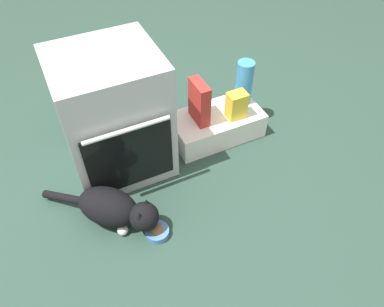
{
  "coord_description": "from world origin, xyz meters",
  "views": [
    {
      "loc": [
        -0.31,
        -1.22,
        1.76
      ],
      "look_at": [
        0.31,
        0.07,
        0.25
      ],
      "focal_mm": 34.8,
      "sensor_mm": 36.0,
      "label": 1
    }
  ],
  "objects_px": {
    "pantry_cabinet": "(216,125)",
    "snack_bag": "(237,105)",
    "food_bowl": "(157,232)",
    "cereal_box": "(199,102)",
    "cat": "(115,209)",
    "oven": "(113,116)",
    "water_bottle": "(244,82)"
  },
  "relations": [
    {
      "from": "snack_bag",
      "to": "water_bottle",
      "type": "bearing_deg",
      "value": 44.66
    },
    {
      "from": "pantry_cabinet",
      "to": "cat",
      "type": "distance_m",
      "value": 0.91
    },
    {
      "from": "food_bowl",
      "to": "cereal_box",
      "type": "height_order",
      "value": "cereal_box"
    },
    {
      "from": "food_bowl",
      "to": "snack_bag",
      "type": "distance_m",
      "value": 0.93
    },
    {
      "from": "water_bottle",
      "to": "snack_bag",
      "type": "distance_m",
      "value": 0.18
    },
    {
      "from": "cat",
      "to": "snack_bag",
      "type": "xyz_separation_m",
      "value": [
        0.92,
        0.32,
        0.15
      ]
    },
    {
      "from": "cat",
      "to": "cereal_box",
      "type": "bearing_deg",
      "value": 75.22
    },
    {
      "from": "cereal_box",
      "to": "snack_bag",
      "type": "bearing_deg",
      "value": -17.87
    },
    {
      "from": "cat",
      "to": "snack_bag",
      "type": "height_order",
      "value": "snack_bag"
    },
    {
      "from": "food_bowl",
      "to": "cereal_box",
      "type": "xyz_separation_m",
      "value": [
        0.53,
        0.57,
        0.29
      ]
    },
    {
      "from": "water_bottle",
      "to": "snack_bag",
      "type": "xyz_separation_m",
      "value": [
        -0.12,
        -0.12,
        -0.06
      ]
    },
    {
      "from": "water_bottle",
      "to": "snack_bag",
      "type": "height_order",
      "value": "water_bottle"
    },
    {
      "from": "cat",
      "to": "snack_bag",
      "type": "distance_m",
      "value": 0.99
    },
    {
      "from": "oven",
      "to": "cereal_box",
      "type": "distance_m",
      "value": 0.54
    },
    {
      "from": "cereal_box",
      "to": "pantry_cabinet",
      "type": "bearing_deg",
      "value": -4.37
    },
    {
      "from": "oven",
      "to": "pantry_cabinet",
      "type": "height_order",
      "value": "oven"
    },
    {
      "from": "oven",
      "to": "cereal_box",
      "type": "xyz_separation_m",
      "value": [
        0.53,
        -0.03,
        -0.06
      ]
    },
    {
      "from": "pantry_cabinet",
      "to": "snack_bag",
      "type": "xyz_separation_m",
      "value": [
        0.1,
        -0.06,
        0.18
      ]
    },
    {
      "from": "food_bowl",
      "to": "cereal_box",
      "type": "relative_size",
      "value": 0.46
    },
    {
      "from": "oven",
      "to": "pantry_cabinet",
      "type": "relative_size",
      "value": 1.27
    },
    {
      "from": "food_bowl",
      "to": "snack_bag",
      "type": "relative_size",
      "value": 0.72
    },
    {
      "from": "pantry_cabinet",
      "to": "water_bottle",
      "type": "height_order",
      "value": "water_bottle"
    },
    {
      "from": "food_bowl",
      "to": "snack_bag",
      "type": "bearing_deg",
      "value": 33.2
    },
    {
      "from": "pantry_cabinet",
      "to": "cat",
      "type": "relative_size",
      "value": 1.07
    },
    {
      "from": "food_bowl",
      "to": "pantry_cabinet",
      "type": "bearing_deg",
      "value": 40.6
    },
    {
      "from": "oven",
      "to": "water_bottle",
      "type": "distance_m",
      "value": 0.88
    },
    {
      "from": "food_bowl",
      "to": "snack_bag",
      "type": "height_order",
      "value": "snack_bag"
    },
    {
      "from": "food_bowl",
      "to": "snack_bag",
      "type": "xyz_separation_m",
      "value": [
        0.76,
        0.49,
        0.24
      ]
    },
    {
      "from": "food_bowl",
      "to": "cat",
      "type": "relative_size",
      "value": 0.23
    },
    {
      "from": "pantry_cabinet",
      "to": "oven",
      "type": "bearing_deg",
      "value": 176.81
    },
    {
      "from": "pantry_cabinet",
      "to": "cat",
      "type": "height_order",
      "value": "cat"
    },
    {
      "from": "food_bowl",
      "to": "water_bottle",
      "type": "bearing_deg",
      "value": 35.0
    }
  ]
}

